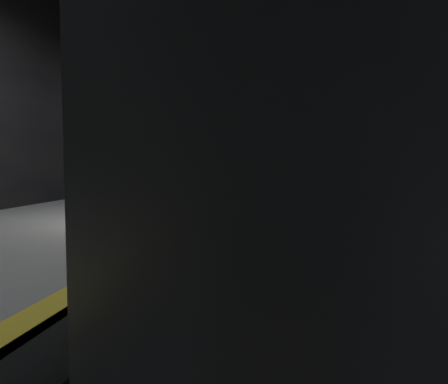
# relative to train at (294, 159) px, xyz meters

# --- Properties ---
(ground) EXTENTS (44.00, 44.00, 0.00)m
(ground) POSITION_rel_train_xyz_m (0.00, 1.47, -3.08)
(ground) COLOR black
(ground) RESTS_ON ground
(platform_left) EXTENTS (9.00, 43.80, 1.00)m
(platform_left) POSITION_rel_train_xyz_m (-7.50, 1.47, -2.58)
(platform_left) COLOR #565653
(platform_left) RESTS_ON ground
(tactile_strip) EXTENTS (0.50, 43.80, 0.01)m
(tactile_strip) POSITION_rel_train_xyz_m (-3.25, 1.47, -2.07)
(tactile_strip) COLOR olive
(tactile_strip) RESTS_ON platform_left
(track) EXTENTS (2.40, 43.00, 0.24)m
(track) POSITION_rel_train_xyz_m (0.00, 1.47, -3.01)
(track) COLOR #3F3328
(track) RESTS_ON ground
(train) EXTENTS (3.09, 20.64, 5.52)m
(train) POSITION_rel_train_xyz_m (0.00, 0.00, 0.00)
(train) COLOR #A6AAAE
(train) RESTS_ON ground
(woman) EXTENTS (0.69, 0.50, 1.77)m
(woman) POSITION_rel_train_xyz_m (-5.36, 3.43, -1.19)
(woman) COLOR tan
(woman) RESTS_ON platform_left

